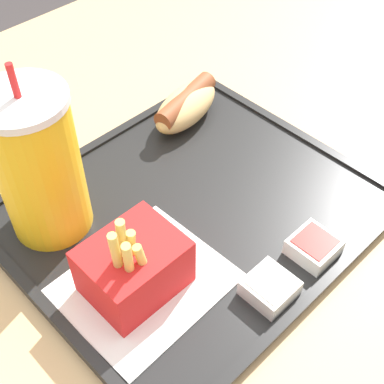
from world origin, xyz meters
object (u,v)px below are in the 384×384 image
at_px(hot_dog_far, 186,105).
at_px(sauce_cup_ketchup, 314,247).
at_px(soda_cup, 38,166).
at_px(fries_carton, 134,267).
at_px(sauce_cup_mayo, 270,288).

bearing_deg(hot_dog_far, sauce_cup_ketchup, -103.13).
relative_size(hot_dog_far, sauce_cup_ketchup, 2.76).
bearing_deg(soda_cup, fries_carton, -85.63).
height_order(fries_carton, sauce_cup_mayo, fries_carton).
height_order(hot_dog_far, fries_carton, fries_carton).
xyz_separation_m(hot_dog_far, fries_carton, (-0.23, -0.16, 0.01)).
distance_m(fries_carton, sauce_cup_mayo, 0.14).
bearing_deg(fries_carton, soda_cup, 94.37).
xyz_separation_m(soda_cup, sauce_cup_mayo, (0.10, -0.24, -0.08)).
distance_m(hot_dog_far, sauce_cup_ketchup, 0.27).
relative_size(fries_carton, sauce_cup_ketchup, 2.41).
bearing_deg(sauce_cup_ketchup, sauce_cup_mayo, -179.76).
bearing_deg(fries_carton, hot_dog_far, 35.28).
bearing_deg(hot_dog_far, fries_carton, -144.72).
height_order(soda_cup, hot_dog_far, soda_cup).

